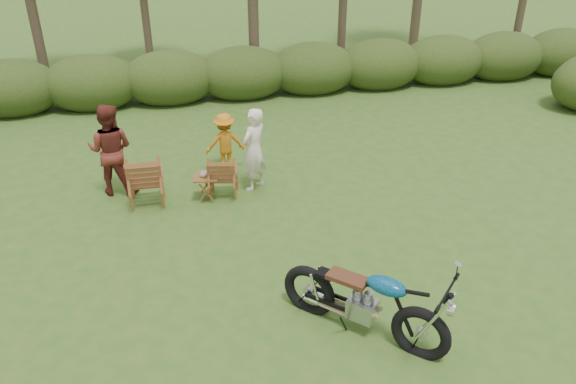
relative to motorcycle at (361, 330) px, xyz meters
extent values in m
plane|color=#2B501A|center=(-0.05, 0.78, 0.00)|extent=(80.00, 80.00, 0.00)
ellipsoid|color=#273814|center=(-6.05, 9.78, 0.63)|extent=(2.52, 1.68, 1.51)
ellipsoid|color=#273814|center=(-4.05, 9.78, 0.63)|extent=(2.52, 1.68, 1.51)
ellipsoid|color=#273814|center=(-2.05, 9.78, 0.63)|extent=(2.52, 1.68, 1.51)
ellipsoid|color=#273814|center=(-0.05, 9.78, 0.63)|extent=(2.52, 1.68, 1.51)
ellipsoid|color=#273814|center=(1.95, 9.78, 0.63)|extent=(2.52, 1.68, 1.51)
ellipsoid|color=#273814|center=(3.95, 9.78, 0.63)|extent=(2.52, 1.68, 1.51)
ellipsoid|color=#273814|center=(5.95, 9.78, 0.63)|extent=(2.52, 1.68, 1.51)
ellipsoid|color=#273814|center=(7.95, 9.78, 0.63)|extent=(2.52, 1.68, 1.51)
ellipsoid|color=#273814|center=(9.95, 9.78, 0.63)|extent=(2.52, 1.68, 1.51)
imported|color=beige|center=(-1.67, 4.01, 0.53)|extent=(0.17, 0.17, 0.11)
imported|color=beige|center=(-0.68, 4.24, 0.00)|extent=(0.71, 0.69, 1.64)
imported|color=maroon|center=(-3.30, 4.69, 0.00)|extent=(1.00, 0.87, 1.76)
imported|color=#BE6C11|center=(-1.12, 5.19, 0.00)|extent=(0.83, 0.52, 1.22)
camera|label=1|loc=(-2.19, -5.31, 5.15)|focal=35.00mm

